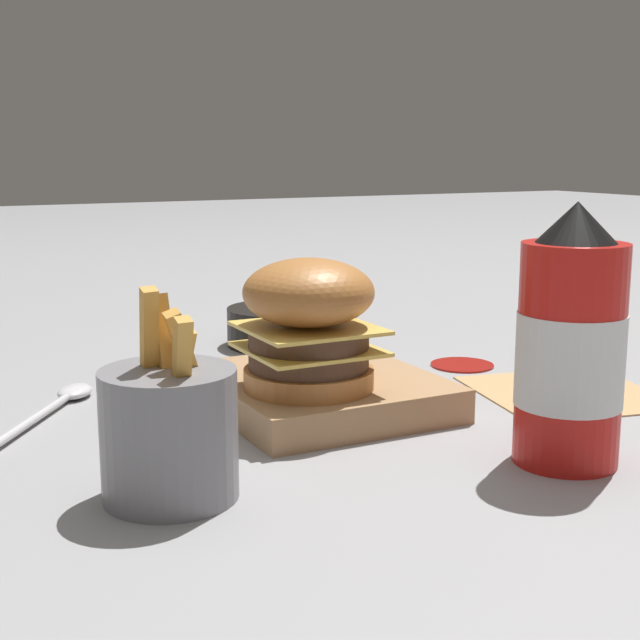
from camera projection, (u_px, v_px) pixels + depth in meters
ground_plane at (293, 400)px, 0.82m from camera, size 6.00×6.00×0.00m
serving_board at (320, 391)px, 0.79m from camera, size 0.21×0.19×0.03m
burger at (309, 323)px, 0.74m from camera, size 0.11×0.11×0.11m
ketchup_bottle at (570, 348)px, 0.64m from camera, size 0.08×0.08×0.19m
fries_basket at (169, 431)px, 0.58m from camera, size 0.09×0.09×0.14m
side_bowl at (279, 325)px, 1.04m from camera, size 0.12×0.12×0.04m
spoon at (62, 400)px, 0.80m from camera, size 0.16×0.12×0.01m
ketchup_puddle at (462, 364)px, 0.95m from camera, size 0.07×0.07×0.00m
parchment_square at (566, 392)px, 0.84m from camera, size 0.19×0.19×0.00m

